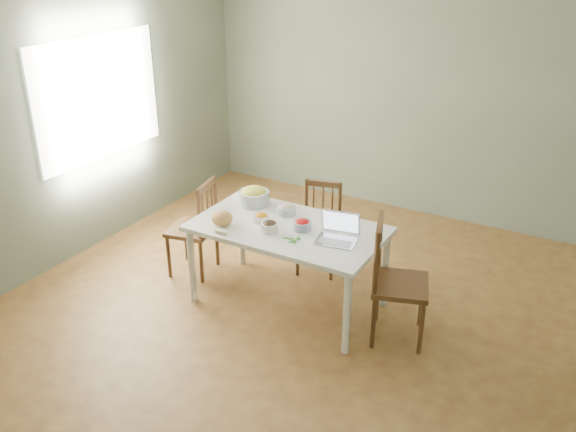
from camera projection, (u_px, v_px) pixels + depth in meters
The scene contains 20 objects.
floor at pixel (305, 311), 5.36m from camera, with size 5.00×5.00×0.00m, color brown.
wall_back at pixel (414, 96), 6.75m from camera, with size 5.00×0.00×2.70m, color gray.
wall_front at pixel (48, 329), 2.82m from camera, with size 5.00×0.00×2.70m, color gray.
wall_left at pixel (77, 120), 5.91m from camera, with size 0.00×5.00×2.70m, color gray.
window_left at pixel (99, 98), 6.07m from camera, with size 0.04×1.60×1.20m, color white.
dining_table at pixel (288, 266), 5.31m from camera, with size 1.60×0.90×0.75m, color white, non-canonical shape.
chair_far at pixel (319, 230), 5.82m from camera, with size 0.38×0.36×0.86m, color #402214, non-canonical shape.
chair_left at pixel (192, 227), 5.79m from camera, with size 0.41×0.40×0.94m, color #402214, non-canonical shape.
chair_right at pixel (401, 282), 4.81m from camera, with size 0.45×0.43×1.02m, color #402214, non-canonical shape.
bread_boule at pixel (222, 218), 5.17m from camera, with size 0.18×0.18×0.12m, color tan.
butter_stick at pixel (221, 232), 5.03m from camera, with size 0.11×0.03×0.03m, color beige.
bowl_squash at pixel (254, 196), 5.55m from camera, with size 0.28×0.28×0.16m, color yellow, non-canonical shape.
bowl_carrot at pixel (261, 218), 5.23m from camera, with size 0.13×0.13×0.07m, color orange, non-canonical shape.
bowl_onion at pixel (287, 209), 5.37m from camera, with size 0.16×0.16×0.09m, color beige, non-canonical shape.
bowl_mushroom at pixel (270, 226), 5.06m from camera, with size 0.14×0.14×0.09m, color black, non-canonical shape.
bowl_redpep at pixel (302, 225), 5.09m from camera, with size 0.15×0.15×0.09m, color #B11400, non-canonical shape.
bowl_broccoli at pixel (329, 220), 5.17m from camera, with size 0.13×0.13×0.08m, color #265A25, non-canonical shape.
flatbread at pixel (335, 218), 5.29m from camera, with size 0.21×0.21×0.02m, color #D0B37F.
basil_bunch at pixel (291, 239), 4.94m from camera, with size 0.17×0.17×0.02m, color #367A24, non-canonical shape.
laptop at pixel (336, 230), 4.86m from camera, with size 0.32×0.27×0.22m, color #B7B7BF, non-canonical shape.
Camera 1 is at (2.11, -3.98, 3.01)m, focal length 38.48 mm.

